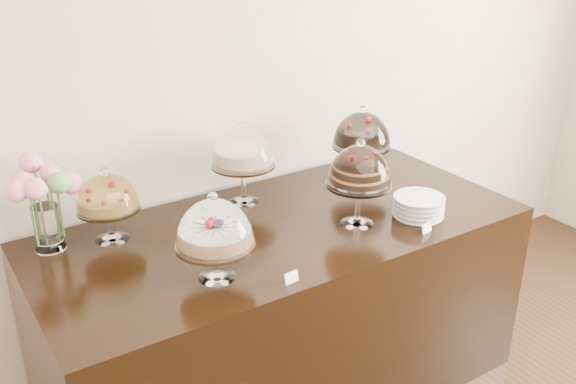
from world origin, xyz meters
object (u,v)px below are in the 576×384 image
display_counter (282,309)px  cake_stand_cheesecake (243,151)px  cake_stand_dark_choco (362,133)px  cake_stand_fruit_tart (107,196)px  flower_vase (43,196)px  cake_stand_choco_layer (360,169)px  plate_stack (419,206)px  cake_stand_sugar_sponge (214,228)px

display_counter → cake_stand_cheesecake: bearing=93.1°
cake_stand_dark_choco → cake_stand_fruit_tart: 1.31m
cake_stand_dark_choco → flower_vase: (-1.55, 0.12, -0.02)m
cake_stand_choco_layer → cake_stand_dark_choco: size_ratio=1.01×
cake_stand_cheesecake → flower_vase: cake_stand_cheesecake is taller
cake_stand_choco_layer → flower_vase: 1.32m
cake_stand_dark_choco → plate_stack: size_ratio=1.78×
cake_stand_choco_layer → cake_stand_dark_choco: 0.51m
cake_stand_sugar_sponge → cake_stand_cheesecake: size_ratio=0.88×
cake_stand_cheesecake → flower_vase: bearing=178.4°
cake_stand_cheesecake → cake_stand_dark_choco: (0.64, -0.09, -0.00)m
display_counter → cake_stand_cheesecake: (-0.02, 0.32, 0.71)m
cake_stand_sugar_sponge → cake_stand_fruit_tart: cake_stand_sugar_sponge is taller
flower_vase → cake_stand_sugar_sponge: bearing=-50.7°
display_counter → cake_stand_choco_layer: 0.79m
cake_stand_choco_layer → cake_stand_dark_choco: bearing=49.9°
cake_stand_fruit_tart → display_counter: bearing=-22.8°
cake_stand_dark_choco → display_counter: bearing=-160.4°
cake_stand_fruit_tart → plate_stack: size_ratio=1.46×
cake_stand_sugar_sponge → flower_vase: flower_vase is taller
cake_stand_sugar_sponge → cake_stand_choco_layer: (0.74, 0.07, 0.05)m
cake_stand_fruit_tart → flower_vase: flower_vase is taller
cake_stand_cheesecake → plate_stack: cake_stand_cheesecake is taller
cake_stand_sugar_sponge → cake_stand_cheesecake: (0.43, 0.56, 0.05)m
cake_stand_sugar_sponge → plate_stack: cake_stand_sugar_sponge is taller
cake_stand_cheesecake → flower_vase: 0.91m
cake_stand_cheesecake → cake_stand_fruit_tart: bearing=-177.6°
cake_stand_sugar_sponge → flower_vase: size_ratio=0.89×
cake_stand_cheesecake → cake_stand_dark_choco: bearing=-8.3°
cake_stand_cheesecake → flower_vase: (-0.91, 0.02, -0.02)m
cake_stand_sugar_sponge → flower_vase: bearing=129.3°
display_counter → plate_stack: 0.81m
cake_stand_choco_layer → cake_stand_fruit_tart: bearing=155.0°
cake_stand_cheesecake → cake_stand_fruit_tart: size_ratio=1.23×
cake_stand_fruit_tart → flower_vase: bearing=167.6°
cake_stand_choco_layer → cake_stand_dark_choco: cake_stand_choco_layer is taller
display_counter → plate_stack: (0.58, -0.26, 0.50)m
cake_stand_sugar_sponge → cake_stand_choco_layer: 0.75m
flower_vase → cake_stand_choco_layer: bearing=-22.6°
cake_stand_dark_choco → flower_vase: bearing=175.6°
display_counter → flower_vase: flower_vase is taller
cake_stand_fruit_tart → flower_vase: (-0.24, 0.05, 0.04)m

